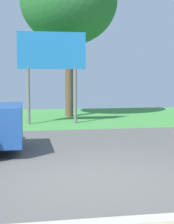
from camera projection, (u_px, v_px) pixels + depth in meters
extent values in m
cube|color=#565451|center=(77.00, 158.00, 8.16)|extent=(40.00, 8.00, 0.10)
cube|color=#438F41|center=(52.00, 118.00, 16.01)|extent=(40.00, 8.00, 0.10)
cube|color=#B2AD9E|center=(125.00, 224.00, 4.23)|extent=(40.00, 0.24, 0.10)
cylinder|color=slate|center=(28.00, 95.00, 13.51)|extent=(0.12, 0.12, 2.20)
cylinder|color=slate|center=(75.00, 95.00, 13.81)|extent=(0.12, 0.12, 2.20)
cube|color=#1E72B2|center=(52.00, 50.00, 13.49)|extent=(2.60, 0.10, 1.40)
cylinder|color=brown|center=(69.00, 75.00, 16.09)|extent=(0.36, 0.36, 3.81)
ellipsoid|color=#286B2D|center=(69.00, 0.00, 15.77)|extent=(4.33, 4.33, 3.94)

